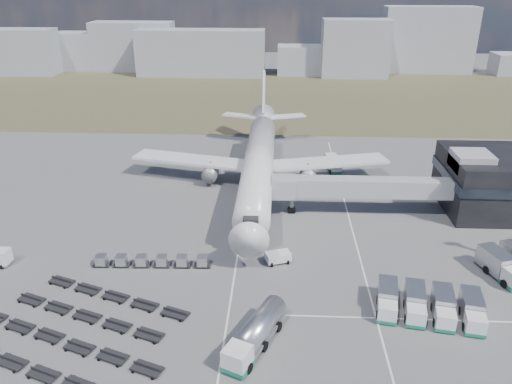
{
  "coord_description": "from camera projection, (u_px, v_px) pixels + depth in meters",
  "views": [
    {
      "loc": [
        3.79,
        -57.73,
        38.44
      ],
      "look_at": [
        0.04,
        20.05,
        4.0
      ],
      "focal_mm": 35.0,
      "sensor_mm": 36.0,
      "label": 1
    }
  ],
  "objects": [
    {
      "name": "ground",
      "position": [
        249.0,
        278.0,
        68.45
      ],
      "size": [
        420.0,
        420.0,
        0.0
      ],
      "primitive_type": "plane",
      "color": "#565659",
      "rests_on": "ground"
    },
    {
      "name": "grass_strip",
      "position": [
        269.0,
        96.0,
        168.93
      ],
      "size": [
        420.0,
        90.0,
        0.01
      ],
      "primitive_type": "cube",
      "color": "#443E28",
      "rests_on": "ground"
    },
    {
      "name": "lane_markings",
      "position": [
        319.0,
        268.0,
        70.76
      ],
      "size": [
        47.12,
        110.0,
        0.01
      ],
      "color": "silver",
      "rests_on": "ground"
    },
    {
      "name": "jet_bridge",
      "position": [
        350.0,
        187.0,
        84.36
      ],
      "size": [
        30.3,
        3.8,
        7.05
      ],
      "color": "#939399",
      "rests_on": "ground"
    },
    {
      "name": "airliner",
      "position": [
        259.0,
        160.0,
        95.88
      ],
      "size": [
        51.59,
        64.53,
        17.62
      ],
      "color": "silver",
      "rests_on": "ground"
    },
    {
      "name": "skyline",
      "position": [
        238.0,
        50.0,
        202.68
      ],
      "size": [
        283.19,
        24.87,
        25.9
      ],
      "color": "#9598A2",
      "rests_on": "ground"
    },
    {
      "name": "fuel_tanker",
      "position": [
        255.0,
        334.0,
        55.21
      ],
      "size": [
        6.97,
        11.03,
        3.51
      ],
      "rotation": [
        0.0,
        0.0,
        -0.42
      ],
      "color": "silver",
      "rests_on": "ground"
    },
    {
      "name": "pushback_tug",
      "position": [
        278.0,
        258.0,
        71.73
      ],
      "size": [
        3.97,
        3.04,
        1.56
      ],
      "primitive_type": "cube",
      "rotation": [
        0.0,
        0.0,
        0.34
      ],
      "color": "silver",
      "rests_on": "ground"
    },
    {
      "name": "catering_truck",
      "position": [
        333.0,
        164.0,
        105.0
      ],
      "size": [
        3.5,
        6.29,
        2.73
      ],
      "rotation": [
        0.0,
        0.0,
        0.19
      ],
      "color": "silver",
      "rests_on": "ground"
    },
    {
      "name": "service_trucks_near",
      "position": [
        429.0,
        305.0,
        60.44
      ],
      "size": [
        13.22,
        8.83,
        2.71
      ],
      "rotation": [
        0.0,
        0.0,
        -0.18
      ],
      "color": "silver",
      "rests_on": "ground"
    },
    {
      "name": "uld_row",
      "position": [
        152.0,
        261.0,
        70.7
      ],
      "size": [
        16.79,
        2.03,
        1.52
      ],
      "rotation": [
        0.0,
        0.0,
        0.04
      ],
      "color": "black",
      "rests_on": "ground"
    },
    {
      "name": "baggage_dollies",
      "position": [
        72.0,
        329.0,
        57.98
      ],
      "size": [
        28.22,
        23.05,
        0.8
      ],
      "rotation": [
        0.0,
        0.0,
        -0.35
      ],
      "color": "black",
      "rests_on": "ground"
    }
  ]
}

